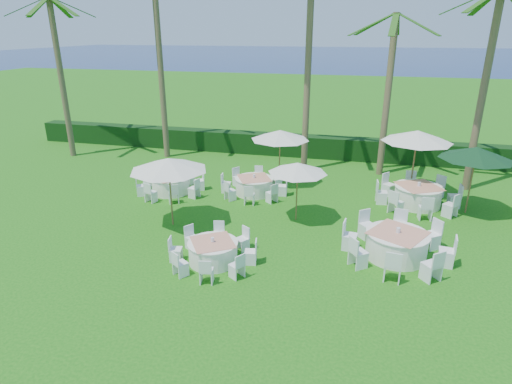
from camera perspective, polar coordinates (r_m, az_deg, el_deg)
ground at (r=14.16m, az=-0.13°, el=-8.32°), size 120.00×120.00×0.00m
hedge at (r=24.99m, az=6.54°, el=6.13°), size 34.00×1.00×1.20m
ocean at (r=114.25m, az=12.84°, el=16.94°), size 260.00×260.00×0.00m
banquet_table_b at (r=13.64m, az=-5.76°, el=-7.89°), size 2.78×2.78×0.85m
banquet_table_c at (r=14.54m, az=18.23°, el=-6.62°), size 3.47×3.47×1.04m
banquet_table_d at (r=19.58m, az=-11.30°, el=1.05°), size 3.00×3.00×0.92m
banquet_table_e at (r=19.07m, az=-0.25°, el=0.90°), size 2.97×2.97×0.90m
banquet_table_f at (r=19.03m, az=20.75°, el=-0.38°), size 3.40×3.40×1.02m
umbrella_a at (r=15.67m, az=-11.59°, el=3.63°), size 2.82×2.82×2.60m
umbrella_b at (r=15.93m, az=5.58°, el=3.21°), size 2.23×2.23×2.30m
umbrella_c at (r=19.90m, az=3.22°, el=7.61°), size 2.72×2.72×2.57m
umbrella_d at (r=19.74m, az=20.71°, el=6.97°), size 3.01×3.01×2.87m
umbrella_green at (r=18.43m, az=27.32°, el=4.64°), size 2.75×2.75×2.72m
palm_a at (r=24.48m, az=-12.75°, el=17.56°), size 4.28×4.35×10.44m
palm_c at (r=21.56m, az=6.97°, el=16.77°), size 4.33×4.30×9.89m
palm_d at (r=21.80m, az=17.22°, el=12.99°), size 4.13×4.40×7.63m
palm_e at (r=20.99m, az=28.15°, el=12.43°), size 4.33×4.31×8.47m
palm_f at (r=26.48m, az=-24.62°, el=14.30°), size 4.23×4.38×8.50m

